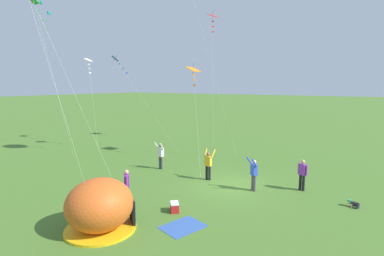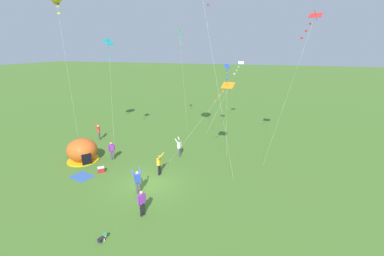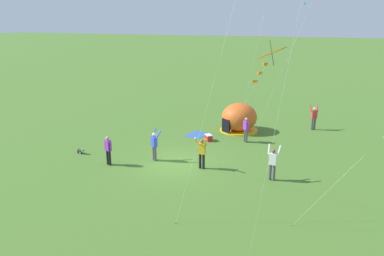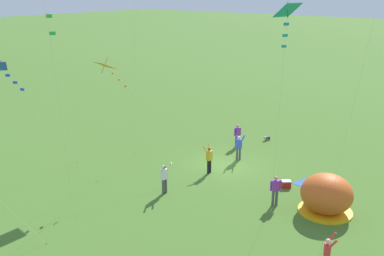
{
  "view_description": "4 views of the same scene",
  "coord_description": "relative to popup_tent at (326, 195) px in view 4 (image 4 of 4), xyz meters",
  "views": [
    {
      "loc": [
        -15.11,
        -7.11,
        5.77
      ],
      "look_at": [
        1.5,
        3.7,
        2.88
      ],
      "focal_mm": 28.0,
      "sensor_mm": 36.0,
      "label": 1
    },
    {
      "loc": [
        8.38,
        -15.58,
        9.94
      ],
      "look_at": [
        2.01,
        4.85,
        3.23
      ],
      "focal_mm": 24.0,
      "sensor_mm": 36.0,
      "label": 2
    },
    {
      "loc": [
        18.89,
        7.53,
        8.21
      ],
      "look_at": [
        -1.45,
        0.54,
        1.8
      ],
      "focal_mm": 35.0,
      "sensor_mm": 36.0,
      "label": 3
    },
    {
      "loc": [
        -15.13,
        23.15,
        11.37
      ],
      "look_at": [
        -1.06,
        5.09,
        4.1
      ],
      "focal_mm": 42.0,
      "sensor_mm": 36.0,
      "label": 4
    }
  ],
  "objects": [
    {
      "name": "ground_plane",
      "position": [
        7.63,
        -2.13,
        -1.0
      ],
      "size": [
        300.0,
        300.0,
        0.0
      ],
      "primitive_type": "plane",
      "color": "#477028"
    },
    {
      "name": "popup_tent",
      "position": [
        0.0,
        0.0,
        0.0
      ],
      "size": [
        2.81,
        2.81,
        2.1
      ],
      "color": "#D8591E",
      "rests_on": "ground"
    },
    {
      "name": "picnic_blanket",
      "position": [
        1.98,
        -2.63,
        -0.99
      ],
      "size": [
        1.99,
        1.72,
        0.01
      ],
      "primitive_type": "cube",
      "rotation": [
        0.0,
        0.0,
        -0.28
      ],
      "color": "#3359A5",
      "rests_on": "ground"
    },
    {
      "name": "cooler_box",
      "position": [
        2.99,
        -1.47,
        -0.78
      ],
      "size": [
        0.64,
        0.63,
        0.44
      ],
      "color": "red",
      "rests_on": "ground"
    },
    {
      "name": "toddler_crawling",
      "position": [
        8.02,
        -8.28,
        -0.82
      ],
      "size": [
        0.35,
        0.55,
        0.32
      ],
      "color": "black",
      "rests_on": "ground"
    },
    {
      "name": "person_arms_raised",
      "position": [
        8.14,
        3.5,
        0.0
      ],
      "size": [
        0.52,
        0.67,
        1.89
      ],
      "color": "#4C4C51",
      "rests_on": "ground"
    },
    {
      "name": "person_far_back",
      "position": [
        9.06,
        -5.67,
        -0.03
      ],
      "size": [
        0.37,
        0.55,
        1.72
      ],
      "color": "black",
      "rests_on": "ground"
    },
    {
      "name": "person_center_field",
      "position": [
        7.56,
        -3.46,
        0.0
      ],
      "size": [
        0.68,
        0.72,
        1.89
      ],
      "color": "#4C4C51",
      "rests_on": "ground"
    },
    {
      "name": "person_flying_kite",
      "position": [
        7.85,
        -0.44,
        0.0
      ],
      "size": [
        0.47,
        0.68,
        1.89
      ],
      "color": "black",
      "rests_on": "ground"
    },
    {
      "name": "person_near_tent",
      "position": [
        2.44,
        0.99,
        -0.03
      ],
      "size": [
        0.44,
        0.45,
        1.72
      ],
      "color": "#4C4C51",
      "rests_on": "ground"
    },
    {
      "name": "person_with_toddler",
      "position": [
        -2.14,
        5.26,
        0.0
      ],
      "size": [
        0.64,
        0.72,
        1.89
      ],
      "color": "#4C4C51",
      "rests_on": "ground"
    },
    {
      "name": "kite_blue",
      "position": [
        11.2,
        10.52,
        6.6
      ],
      "size": [
        1.71,
        6.44,
        8.26
      ],
      "color": "silver",
      "rests_on": "ground"
    },
    {
      "name": "kite_teal",
      "position": [
        0.5,
        4.82,
        9.12
      ],
      "size": [
        2.54,
        4.19,
        10.79
      ],
      "color": "silver",
      "rests_on": "ground"
    },
    {
      "name": "kite_orange",
      "position": [
        12.34,
        3.54,
        5.74
      ],
      "size": [
        5.29,
        4.14,
        7.41
      ],
      "color": "silver",
      "rests_on": "ground"
    }
  ]
}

